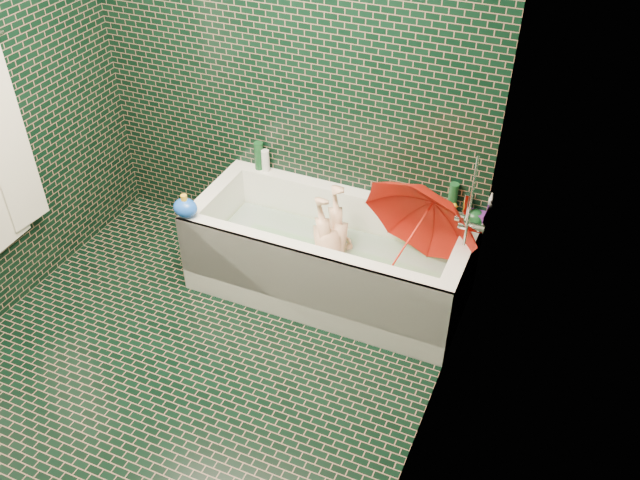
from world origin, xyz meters
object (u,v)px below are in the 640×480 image
at_px(child, 334,255).
at_px(umbrella, 410,238).
at_px(bath_toy, 185,207).
at_px(bathtub, 329,264).
at_px(rubber_duck, 448,210).

distance_m(child, umbrella, 0.55).
bearing_deg(umbrella, bath_toy, -145.91).
bearing_deg(child, bath_toy, -53.16).
relative_size(bathtub, child, 1.98).
bearing_deg(bathtub, child, -27.85).
relative_size(umbrella, rubber_duck, 5.84).
xyz_separation_m(bathtub, bath_toy, (-0.80, -0.31, 0.40)).
height_order(bathtub, bath_toy, bath_toy).
bearing_deg(rubber_duck, bath_toy, -179.28).
bearing_deg(bathtub, bath_toy, -158.84).
height_order(child, umbrella, umbrella).
bearing_deg(rubber_duck, umbrella, -131.99).
bearing_deg(bath_toy, bathtub, 30.67).
distance_m(bathtub, bath_toy, 0.95).
bearing_deg(umbrella, rubber_duck, 93.45).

